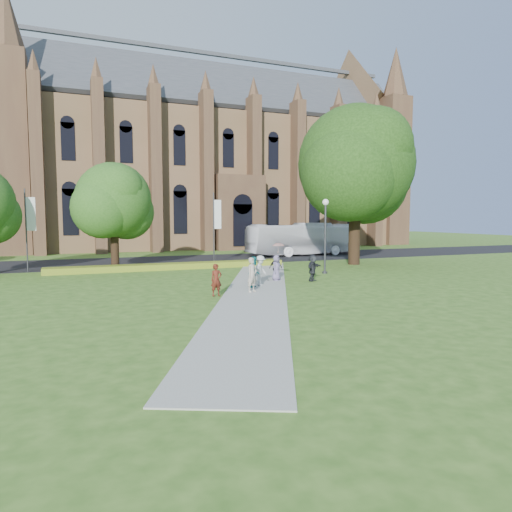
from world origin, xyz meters
name	(u,v)px	position (x,y,z in m)	size (l,w,h in m)	color
ground	(263,295)	(0.00, 0.00, 0.00)	(160.00, 160.00, 0.00)	#345C1B
road	(178,260)	(0.00, 20.00, 0.01)	(160.00, 10.00, 0.02)	black
footpath	(256,292)	(0.00, 1.00, 0.02)	(3.20, 30.00, 0.04)	#B2B2A8
flower_hedge	(171,266)	(-2.00, 13.20, 0.23)	(18.00, 1.40, 0.45)	gold
cathedral	(217,151)	(10.00, 39.73, 12.98)	(52.60, 18.25, 28.00)	brown
streetlamp	(325,227)	(7.50, 6.50, 3.30)	(0.44, 0.44, 5.24)	#38383D
large_tree	(356,164)	(13.00, 11.00, 8.37)	(9.60, 9.60, 13.20)	#332114
street_tree_1	(114,200)	(-6.00, 14.50, 5.22)	(5.60, 5.60, 8.05)	#332114
banner_pole_0	(215,224)	(2.11, 15.20, 3.39)	(0.70, 0.10, 6.00)	#38383D
banner_pole_1	(28,225)	(-11.89, 15.20, 3.39)	(0.70, 0.10, 6.00)	#38383D
tour_coach	(303,239)	(13.18, 20.55, 1.70)	(2.82, 12.03, 3.35)	silver
pedestrian_0	(216,280)	(-2.38, 0.40, 0.85)	(0.59, 0.39, 1.61)	#541F13
pedestrian_1	(254,272)	(0.43, 2.29, 0.91)	(0.85, 0.66, 1.75)	#176F73
pedestrian_2	(260,270)	(1.01, 2.81, 0.91)	(1.12, 0.65, 1.74)	silver
pedestrian_3	(276,268)	(2.85, 4.68, 0.80)	(0.89, 0.37, 1.52)	black
pedestrian_4	(276,268)	(2.75, 4.38, 0.83)	(0.77, 0.50, 1.58)	slate
pedestrian_5	(313,268)	(4.73, 3.30, 0.87)	(1.54, 0.49, 1.66)	#27292F
pedestrian_6	(252,275)	(-0.26, 0.86, 0.95)	(0.66, 0.44, 1.82)	#ADA290
parasol	(278,250)	(2.93, 4.48, 1.96)	(0.76, 0.76, 0.66)	#CF9297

